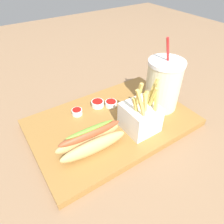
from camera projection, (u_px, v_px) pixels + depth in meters
The scene contains 8 objects.
ground_plane at pixel (112, 128), 0.61m from camera, with size 2.40×2.40×0.02m, color #8C6B4C.
food_tray at pixel (112, 123), 0.60m from camera, with size 0.46×0.30×0.02m, color olive.
soda_cup at pixel (163, 85), 0.60m from camera, with size 0.10×0.10×0.22m.
fries_basket at pixel (140, 117), 0.55m from camera, with size 0.08×0.09×0.15m.
hot_dog_1 at pixel (91, 140), 0.50m from camera, with size 0.18×0.06×0.07m.
ketchup_cup_1 at pixel (111, 103), 0.64m from camera, with size 0.04×0.04×0.02m.
ketchup_cup_2 at pixel (97, 104), 0.64m from camera, with size 0.04×0.04×0.02m.
ketchup_cup_3 at pixel (77, 112), 0.61m from camera, with size 0.03×0.03×0.02m.
Camera 1 is at (0.25, 0.37, 0.41)m, focal length 33.06 mm.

